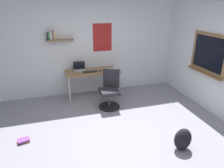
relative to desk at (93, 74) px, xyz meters
The scene contains 10 objects.
ground_plane 2.17m from the desk, 87.69° to the right, with size 5.20×5.20×0.00m, color gray.
wall_back 0.75m from the desk, 78.52° to the left, with size 5.00×0.30×2.60m.
desk is the anchor object (origin of this frame).
office_chair 0.81m from the desk, 68.91° to the right, with size 0.55×0.56×0.95m.
laptop 0.38m from the desk, 155.51° to the left, with size 0.31×0.21×0.23m.
keyboard 0.14m from the desk, 133.10° to the right, with size 0.37×0.13×0.02m, color black.
computer_mouse 0.24m from the desk, 20.15° to the right, with size 0.10×0.06×0.03m, color #262628.
coffee_mug 0.63m from the desk, ahead, with size 0.08×0.08×0.09m, color silver.
backpack 2.89m from the desk, 68.31° to the right, with size 0.32×0.22×0.42m, color black.
book_stack_on_floor 2.41m from the desk, 135.68° to the right, with size 0.24×0.21×0.06m.
Camera 1 is at (-1.06, -3.08, 2.42)m, focal length 32.80 mm.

